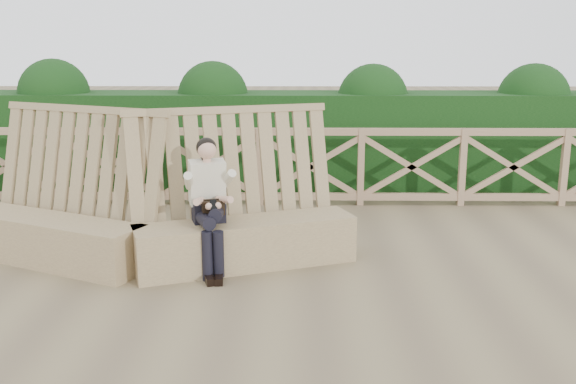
{
  "coord_description": "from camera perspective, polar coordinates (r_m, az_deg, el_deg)",
  "views": [
    {
      "loc": [
        -0.2,
        -5.4,
        2.24
      ],
      "look_at": [
        -0.27,
        0.4,
        0.9
      ],
      "focal_mm": 40.0,
      "sensor_mm": 36.0,
      "label": 1
    }
  ],
  "objects": [
    {
      "name": "ground",
      "position": [
        5.85,
        2.63,
        -9.52
      ],
      "size": [
        60.0,
        60.0,
        0.0
      ],
      "primitive_type": "plane",
      "color": "brown",
      "rests_on": "ground"
    },
    {
      "name": "bench",
      "position": [
        6.86,
        -12.4,
        -2.8
      ],
      "size": [
        4.35,
        1.65,
        1.62
      ],
      "rotation": [
        0.0,
        0.0,
        -0.05
      ],
      "color": "#7D6547",
      "rests_on": "ground"
    },
    {
      "name": "woman",
      "position": [
        6.43,
        -7.04,
        -0.6
      ],
      "size": [
        0.46,
        0.8,
        1.34
      ],
      "rotation": [
        0.0,
        0.0,
        0.31
      ],
      "color": "black",
      "rests_on": "ground"
    },
    {
      "name": "guardrail",
      "position": [
        9.06,
        1.96,
        2.27
      ],
      "size": [
        10.1,
        0.09,
        1.1
      ],
      "color": "#7F624A",
      "rests_on": "ground"
    },
    {
      "name": "hedge",
      "position": [
        10.21,
        1.83,
        4.61
      ],
      "size": [
        12.0,
        1.2,
        1.5
      ],
      "primitive_type": "cube",
      "color": "black",
      "rests_on": "ground"
    }
  ]
}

